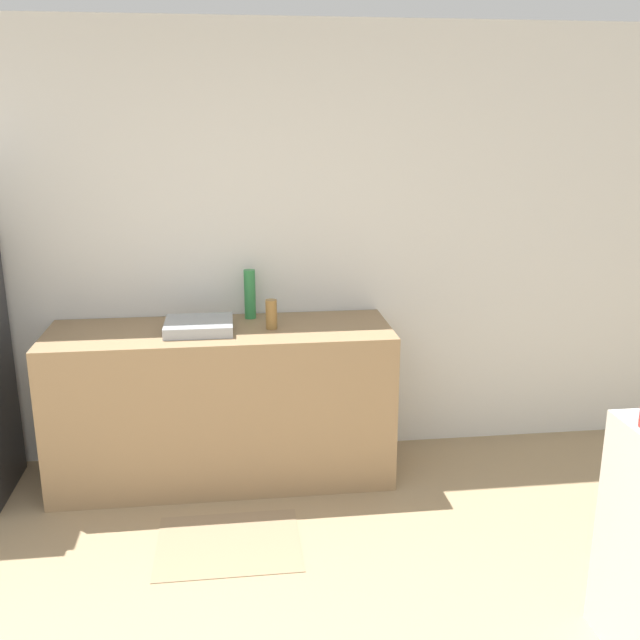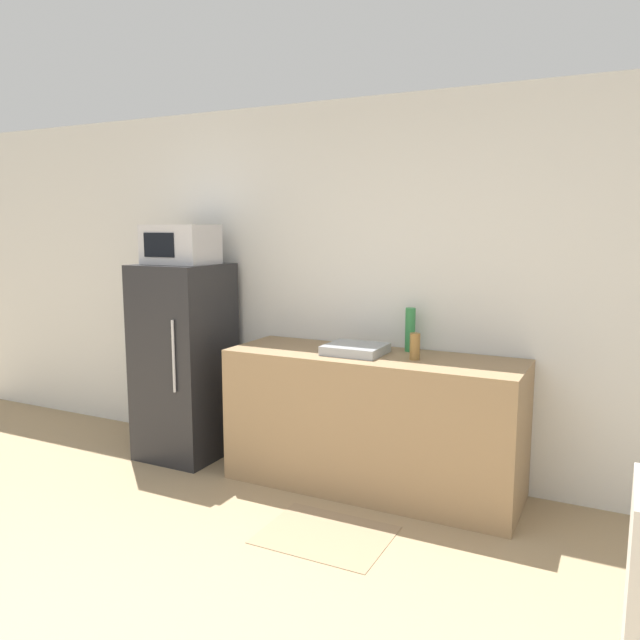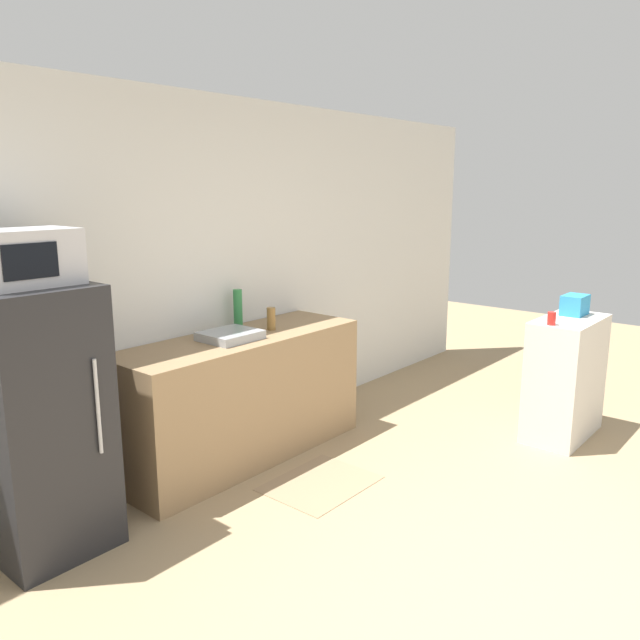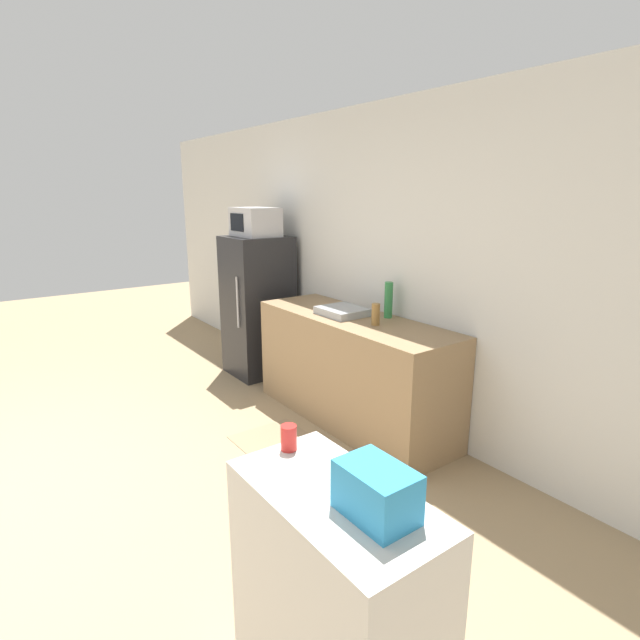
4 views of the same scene
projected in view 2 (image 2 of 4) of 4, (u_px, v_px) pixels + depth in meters
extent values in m
cube|color=silver|center=(345.00, 288.00, 4.47)|extent=(8.00, 0.06, 2.60)
cube|color=#232326|center=(185.00, 361.00, 4.70)|extent=(0.59, 0.60, 1.46)
cylinder|color=#B7B7BC|center=(174.00, 356.00, 4.33)|extent=(0.02, 0.02, 0.51)
cube|color=#BCBCC1|center=(181.00, 244.00, 4.57)|extent=(0.49, 0.36, 0.29)
cube|color=black|center=(159.00, 245.00, 4.43)|extent=(0.27, 0.01, 0.17)
cube|color=#937551|center=(372.00, 422.00, 4.12)|extent=(1.94, 0.63, 0.91)
cube|color=#9EA3A8|center=(355.00, 349.00, 4.08)|extent=(0.38, 0.33, 0.06)
cylinder|color=#2D7F42|center=(410.00, 330.00, 4.14)|extent=(0.07, 0.07, 0.29)
cylinder|color=olive|center=(415.00, 346.00, 3.89)|extent=(0.06, 0.06, 0.17)
cube|color=#937A5B|center=(326.00, 534.00, 3.53)|extent=(0.72, 0.56, 0.01)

